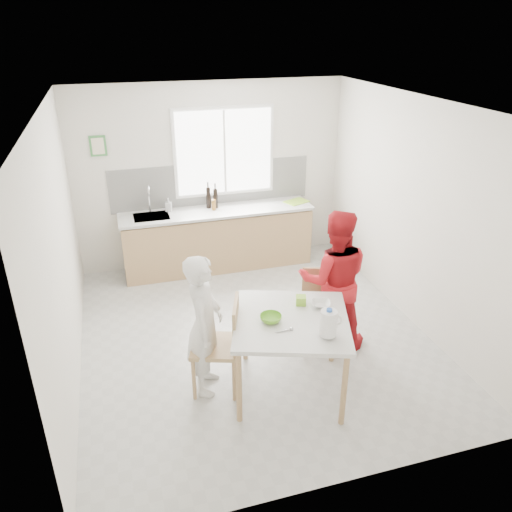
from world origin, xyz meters
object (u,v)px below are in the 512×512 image
at_px(chair_left, 223,342).
at_px(bowl_green, 271,318).
at_px(wine_bottle_b, 215,198).
at_px(person_white, 204,325).
at_px(milk_jug, 329,323).
at_px(chair_far, 320,305).
at_px(person_red, 334,280).
at_px(bowl_white, 321,304).
at_px(dining_table, 291,326).
at_px(wine_bottle_a, 208,198).

bearing_deg(chair_left, bowl_green, 83.97).
bearing_deg(wine_bottle_b, chair_left, -101.16).
xyz_separation_m(person_white, milk_jug, (1.02, -0.64, 0.24)).
bearing_deg(chair_far, bowl_green, -122.31).
bearing_deg(person_red, chair_left, 35.89).
height_order(person_white, milk_jug, person_white).
bearing_deg(bowl_white, dining_table, -158.89).
height_order(person_white, person_red, person_red).
height_order(bowl_white, wine_bottle_b, wine_bottle_b).
distance_m(chair_left, person_red, 1.46).
bearing_deg(wine_bottle_b, wine_bottle_a, 161.35).
distance_m(person_white, milk_jug, 1.23).
bearing_deg(person_red, wine_bottle_a, -50.88).
bearing_deg(dining_table, chair_far, 48.18).
relative_size(dining_table, chair_far, 1.50).
xyz_separation_m(person_red, wine_bottle_a, (-0.91, 2.45, 0.26)).
bearing_deg(person_white, wine_bottle_a, 6.17).
xyz_separation_m(bowl_green, milk_jug, (0.42, -0.38, 0.11)).
xyz_separation_m(dining_table, wine_bottle_a, (-0.18, 3.09, 0.33)).
xyz_separation_m(dining_table, milk_jug, (0.22, -0.37, 0.23)).
xyz_separation_m(chair_far, bowl_white, (-0.23, -0.52, 0.36)).
xyz_separation_m(chair_far, person_white, (-1.40, -0.39, 0.24)).
xyz_separation_m(bowl_green, wine_bottle_a, (0.03, 3.08, 0.21)).
bearing_deg(chair_left, wine_bottle_a, -170.42).
height_order(bowl_green, wine_bottle_a, wine_bottle_a).
bearing_deg(chair_far, person_red, 9.47).
bearing_deg(wine_bottle_b, milk_jug, -85.09).
relative_size(person_white, bowl_white, 7.64).
bearing_deg(bowl_white, person_white, 173.59).
height_order(chair_left, person_red, person_red).
bearing_deg(person_white, bowl_white, -77.72).
xyz_separation_m(milk_jug, wine_bottle_a, (-0.39, 3.46, 0.09)).
xyz_separation_m(person_red, wine_bottle_b, (-0.81, 2.42, 0.25)).
height_order(bowl_white, wine_bottle_a, wine_bottle_a).
bearing_deg(bowl_green, wine_bottle_b, 87.58).
height_order(milk_jug, wine_bottle_b, wine_bottle_b).
relative_size(chair_left, person_red, 0.61).
xyz_separation_m(wine_bottle_a, wine_bottle_b, (0.10, -0.03, -0.01)).
height_order(chair_left, milk_jug, milk_jug).
bearing_deg(bowl_green, bowl_white, 12.27).
bearing_deg(person_red, chair_far, 9.47).
distance_m(bowl_white, wine_bottle_a, 3.01).
distance_m(wine_bottle_a, wine_bottle_b, 0.11).
distance_m(bowl_white, milk_jug, 0.54).
bearing_deg(bowl_white, chair_left, 175.70).
height_order(person_white, wine_bottle_a, person_white).
bearing_deg(milk_jug, bowl_white, 92.59).
distance_m(milk_jug, wine_bottle_b, 3.44).
distance_m(chair_left, bowl_green, 0.57).
bearing_deg(chair_left, wine_bottle_b, -172.46).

